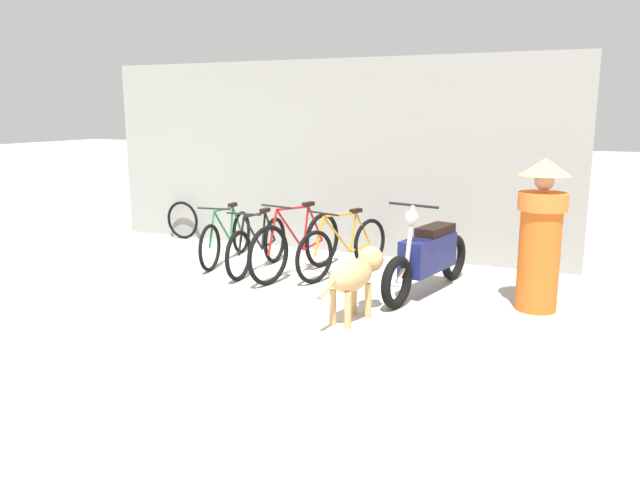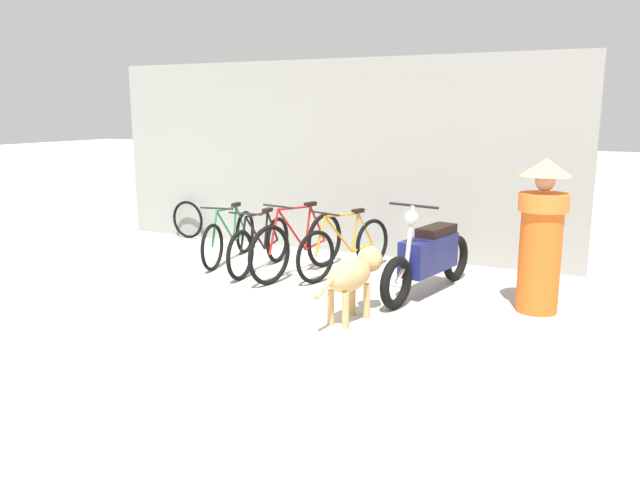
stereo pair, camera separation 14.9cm
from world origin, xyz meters
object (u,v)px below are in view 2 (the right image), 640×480
object	(u,v)px
bicycle_3	(345,248)
stray_dog	(354,274)
motorcycle	(429,257)
bicycle_1	(260,245)
bicycle_2	(299,246)
person_in_robes	(541,232)
bicycle_0	(230,237)
spare_tire_left	(188,220)

from	to	relation	value
bicycle_3	stray_dog	world-z (taller)	bicycle_3
stray_dog	bicycle_3	bearing A→B (deg)	35.97
bicycle_3	motorcycle	distance (m)	1.22
bicycle_1	bicycle_2	xyz separation A→B (m)	(0.56, 0.01, 0.05)
bicycle_2	motorcycle	world-z (taller)	motorcycle
bicycle_3	motorcycle	xyz separation A→B (m)	(1.16, -0.35, 0.08)
motorcycle	person_in_robes	size ratio (longest dim) A/B	1.23
bicycle_0	bicycle_3	distance (m)	1.72
bicycle_0	motorcycle	distance (m)	2.91
bicycle_0	stray_dog	size ratio (longest dim) A/B	1.50
bicycle_2	spare_tire_left	world-z (taller)	bicycle_2
motorcycle	spare_tire_left	world-z (taller)	motorcycle
bicycle_1	motorcycle	world-z (taller)	motorcycle
bicycle_2	stray_dog	world-z (taller)	bicycle_2
bicycle_1	person_in_robes	size ratio (longest dim) A/B	1.03
person_in_robes	bicycle_2	bearing A→B (deg)	36.75
bicycle_0	bicycle_1	xyz separation A→B (m)	(0.65, -0.28, 0.00)
bicycle_1	bicycle_2	world-z (taller)	bicycle_2
motorcycle	person_in_robes	world-z (taller)	person_in_robes
bicycle_3	stray_dog	bearing A→B (deg)	43.68
person_in_robes	stray_dog	bearing A→B (deg)	74.09
bicycle_2	person_in_robes	world-z (taller)	person_in_robes
stray_dog	bicycle_2	bearing A→B (deg)	55.12
bicycle_1	person_in_robes	xyz separation A→B (m)	(3.43, -0.21, 0.50)
person_in_robes	spare_tire_left	bearing A→B (deg)	25.84
bicycle_1	spare_tire_left	size ratio (longest dim) A/B	2.66
bicycle_1	person_in_robes	world-z (taller)	person_in_robes
bicycle_2	motorcycle	bearing A→B (deg)	99.06
bicycle_1	bicycle_3	size ratio (longest dim) A/B	0.98
bicycle_2	spare_tire_left	distance (m)	2.99
bicycle_1	stray_dog	size ratio (longest dim) A/B	1.45
person_in_robes	spare_tire_left	xyz separation A→B (m)	(-5.56, 1.52, -0.53)
bicycle_0	stray_dog	distance (m)	2.91
bicycle_0	bicycle_3	bearing A→B (deg)	80.77
spare_tire_left	bicycle_3	bearing A→B (deg)	-17.77
stray_dog	spare_tire_left	bearing A→B (deg)	67.09
bicycle_3	spare_tire_left	distance (m)	3.37
bicycle_2	spare_tire_left	size ratio (longest dim) A/B	2.91
bicycle_1	bicycle_2	bearing A→B (deg)	88.09
bicycle_1	bicycle_3	xyz separation A→B (m)	(1.07, 0.28, 0.01)
stray_dog	spare_tire_left	world-z (taller)	stray_dog
bicycle_2	person_in_robes	bearing A→B (deg)	97.54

